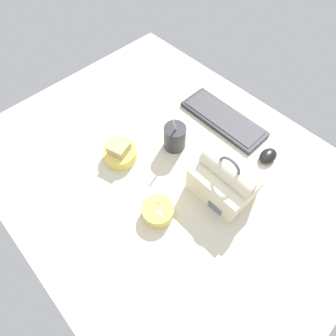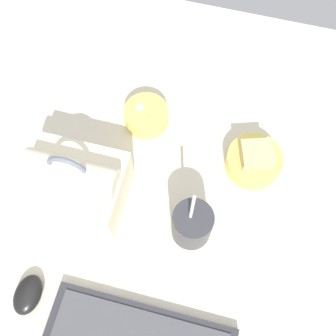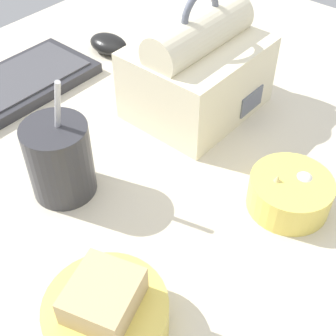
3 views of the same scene
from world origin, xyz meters
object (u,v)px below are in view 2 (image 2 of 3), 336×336
bento_bowl_sandwich (254,160)px  bento_bowl_snacks (146,116)px  soup_cup (192,224)px  lunch_bag (76,184)px  computer_mouse (28,295)px

bento_bowl_sandwich → bento_bowl_snacks: bento_bowl_sandwich is taller
soup_cup → bento_bowl_snacks: bearing=-55.3°
bento_bowl_sandwich → bento_bowl_snacks: (27.17, -5.37, -0.51)cm
bento_bowl_sandwich → bento_bowl_snacks: bearing=-11.2°
lunch_bag → bento_bowl_snacks: bearing=-112.2°
bento_bowl_sandwich → soup_cup: bearing=61.4°
bento_bowl_snacks → lunch_bag: bearing=67.8°
bento_bowl_snacks → soup_cup: bearing=124.7°
lunch_bag → bento_bowl_snacks: size_ratio=1.90×
lunch_bag → bento_bowl_snacks: lunch_bag is taller
computer_mouse → bento_bowl_sandwich: bearing=-134.3°
soup_cup → bento_bowl_sandwich: 21.75cm
lunch_bag → bento_bowl_sandwich: lunch_bag is taller
soup_cup → computer_mouse: bearing=36.5°
soup_cup → bento_bowl_sandwich: bearing=-118.6°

